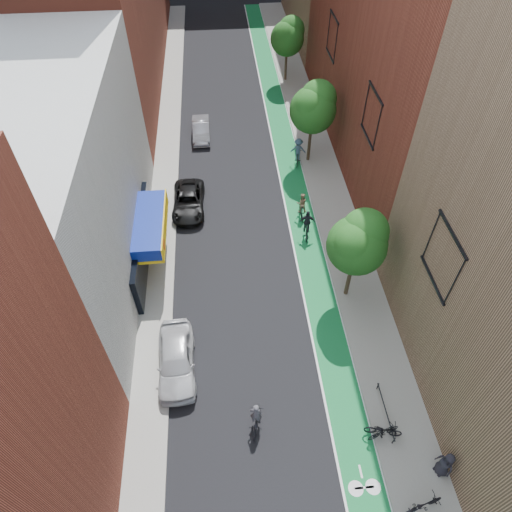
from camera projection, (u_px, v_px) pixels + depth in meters
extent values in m
plane|color=black|center=(274.00, 473.00, 21.15)|extent=(160.00, 160.00, 0.00)
cube|color=#136D30|center=(285.00, 148.00, 38.92)|extent=(2.00, 68.00, 0.01)
cube|color=gray|center=(167.00, 153.00, 38.26)|extent=(2.00, 68.00, 0.15)
cube|color=gray|center=(314.00, 146.00, 39.02)|extent=(3.00, 68.00, 0.15)
cube|color=silver|center=(53.00, 193.00, 25.50)|extent=(8.00, 20.00, 12.00)
cube|color=maroon|center=(408.00, 6.00, 31.31)|extent=(8.00, 28.00, 22.00)
cylinder|color=#332619|center=(349.00, 277.00, 27.02)|extent=(0.24, 0.24, 3.30)
sphere|color=#134A17|center=(357.00, 245.00, 25.01)|extent=(3.36, 3.36, 3.36)
sphere|color=#134A17|center=(365.00, 232.00, 24.71)|extent=(2.64, 2.64, 2.64)
sphere|color=#134A17|center=(354.00, 244.00, 24.44)|extent=(2.40, 2.40, 2.40)
cylinder|color=#332619|center=(309.00, 143.00, 36.40)|extent=(0.24, 0.24, 3.47)
sphere|color=#134A17|center=(313.00, 110.00, 34.29)|extent=(3.53, 3.53, 3.53)
sphere|color=#134A17|center=(318.00, 98.00, 33.96)|extent=(2.77, 2.77, 2.77)
sphere|color=#134A17|center=(310.00, 106.00, 33.70)|extent=(2.52, 2.52, 2.52)
cylinder|color=#332619|center=(286.00, 66.00, 45.94)|extent=(0.24, 0.24, 3.19)
sphere|color=#134A17|center=(287.00, 39.00, 43.99)|extent=(3.25, 3.25, 3.25)
sphere|color=#134A17|center=(291.00, 30.00, 43.71)|extent=(2.55, 2.55, 2.55)
sphere|color=#134A17|center=(285.00, 35.00, 43.43)|extent=(2.32, 2.32, 2.32)
imported|color=silver|center=(176.00, 360.00, 24.23)|extent=(2.17, 4.94, 1.66)
imported|color=black|center=(189.00, 201.00, 33.18)|extent=(2.34, 4.88, 1.34)
imported|color=#9899A0|center=(201.00, 130.00, 39.61)|extent=(1.48, 4.15, 1.36)
imported|color=black|center=(256.00, 422.00, 22.30)|extent=(1.04, 1.97, 0.98)
imported|color=#4C4B52|center=(256.00, 414.00, 21.86)|extent=(0.68, 0.52, 1.66)
imported|color=black|center=(301.00, 210.00, 32.72)|extent=(0.55, 1.78, 1.06)
imported|color=#997B59|center=(302.00, 203.00, 32.34)|extent=(0.79, 0.62, 1.58)
imported|color=black|center=(307.00, 231.00, 31.40)|extent=(0.85, 1.74, 0.88)
imported|color=#22232A|center=(307.00, 222.00, 30.88)|extent=(1.11, 0.60, 1.79)
imported|color=black|center=(298.00, 158.00, 37.03)|extent=(0.92, 1.87, 1.08)
imported|color=#385065|center=(298.00, 149.00, 36.55)|extent=(1.35, 0.97, 1.88)
imported|color=black|center=(424.00, 505.00, 19.67)|extent=(1.97, 1.10, 0.98)
imported|color=black|center=(384.00, 432.00, 21.81)|extent=(1.70, 0.87, 0.99)
imported|color=black|center=(383.00, 430.00, 21.88)|extent=(1.91, 1.02, 0.96)
imported|color=black|center=(445.00, 464.00, 20.42)|extent=(0.83, 1.02, 1.79)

